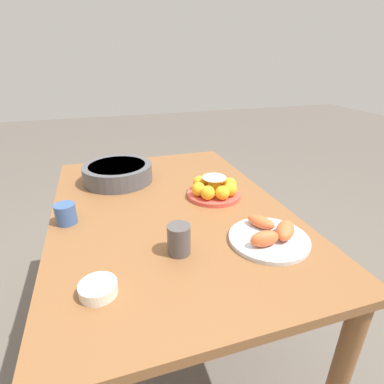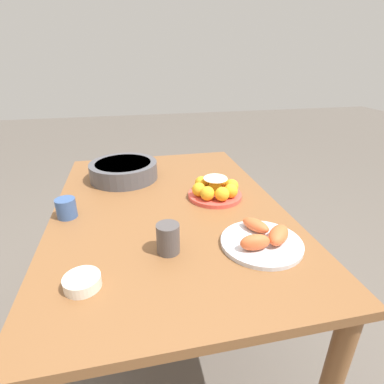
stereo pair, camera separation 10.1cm
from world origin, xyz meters
The scene contains 8 objects.
ground_plane centered at (0.00, 0.00, 0.00)m, with size 12.00×12.00×0.00m, color #5B544C.
dining_table centered at (0.00, 0.00, 0.63)m, with size 1.25×0.86×0.73m.
cake_plate centered at (0.04, -0.20, 0.77)m, with size 0.22×0.22×0.09m.
serving_bowl centered at (0.32, 0.16, 0.78)m, with size 0.31×0.31×0.08m.
sauce_bowl centered at (-0.40, 0.27, 0.75)m, with size 0.09×0.09×0.03m.
seafood_platter centered at (-0.32, -0.25, 0.75)m, with size 0.25×0.25×0.06m.
cup_near centered at (-0.30, 0.04, 0.78)m, with size 0.07×0.07×0.09m.
cup_far centered at (-0.01, 0.37, 0.77)m, with size 0.07×0.07×0.07m.
Camera 2 is at (-1.03, 0.12, 1.27)m, focal length 28.00 mm.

